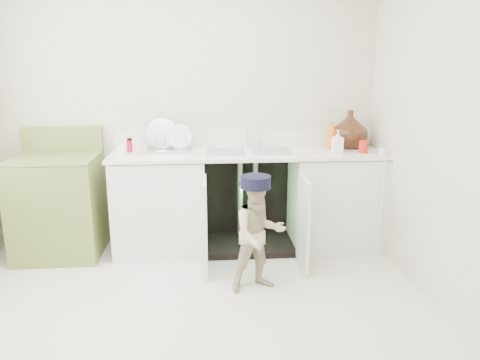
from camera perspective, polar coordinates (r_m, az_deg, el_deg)
name	(u,v)px	position (r m, az deg, el deg)	size (l,w,h in m)	color
ground	(185,316)	(3.33, -6.70, -16.14)	(3.50, 3.50, 0.00)	beige
room_shell	(179,133)	(2.91, -7.40, 5.66)	(6.00, 5.50, 1.26)	beige
counter_run	(253,197)	(4.28, 1.54, -2.09)	(2.44, 1.02, 1.25)	white
avocado_stove	(59,205)	(4.43, -21.21, -2.81)	(0.71, 0.65, 1.11)	olive
repair_worker	(259,233)	(3.49, 2.32, -6.44)	(0.49, 0.71, 0.88)	tan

